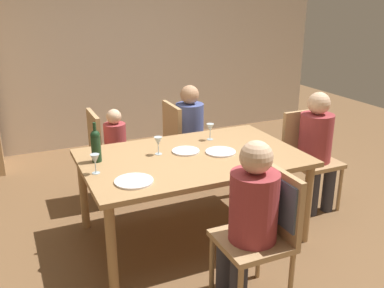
% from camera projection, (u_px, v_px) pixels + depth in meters
% --- Properties ---
extents(ground_plane, '(10.00, 10.00, 0.00)m').
position_uv_depth(ground_plane, '(192.00, 233.00, 3.73)').
color(ground_plane, brown).
extents(rear_room_partition, '(6.40, 0.12, 2.70)m').
position_uv_depth(rear_room_partition, '(106.00, 44.00, 5.67)').
color(rear_room_partition, beige).
rests_on(rear_room_partition, ground_plane).
extents(dining_table, '(1.77, 1.13, 0.73)m').
position_uv_depth(dining_table, '(192.00, 164.00, 3.52)').
color(dining_table, '#A87F51').
rests_on(dining_table, ground_plane).
extents(chair_near, '(0.46, 0.44, 0.92)m').
position_uv_depth(chair_near, '(269.00, 219.00, 2.77)').
color(chair_near, tan).
rests_on(chair_near, ground_plane).
extents(chair_right_end, '(0.44, 0.44, 0.92)m').
position_uv_depth(chair_right_end, '(308.00, 152.00, 4.13)').
color(chair_right_end, tan).
rests_on(chair_right_end, ground_plane).
extents(chair_far_right, '(0.44, 0.44, 0.92)m').
position_uv_depth(chair_far_right, '(182.00, 139.00, 4.49)').
color(chair_far_right, tan).
rests_on(chair_far_right, ground_plane).
extents(chair_far_left, '(0.44, 0.44, 0.92)m').
position_uv_depth(chair_far_left, '(107.00, 150.00, 4.18)').
color(chair_far_left, tan).
rests_on(chair_far_left, ground_plane).
extents(person_woman_host, '(0.36, 0.31, 1.15)m').
position_uv_depth(person_woman_host, '(250.00, 214.00, 2.69)').
color(person_woman_host, '#33333D').
rests_on(person_woman_host, ground_plane).
extents(person_man_bearded, '(0.31, 0.36, 1.14)m').
position_uv_depth(person_man_bearded, '(317.00, 143.00, 3.99)').
color(person_man_bearded, '#33333D').
rests_on(person_man_bearded, ground_plane).
extents(person_man_guest, '(0.34, 0.29, 1.10)m').
position_uv_depth(person_man_guest, '(192.00, 128.00, 4.50)').
color(person_man_guest, '#33333D').
rests_on(person_man_guest, ground_plane).
extents(person_child_small, '(0.25, 0.22, 0.94)m').
position_uv_depth(person_child_small, '(118.00, 146.00, 4.22)').
color(person_child_small, '#33333D').
rests_on(person_child_small, ground_plane).
extents(wine_bottle_tall_green, '(0.08, 0.08, 0.32)m').
position_uv_depth(wine_bottle_tall_green, '(96.00, 145.00, 3.33)').
color(wine_bottle_tall_green, '#19381E').
rests_on(wine_bottle_tall_green, dining_table).
extents(wine_glass_near_left, '(0.07, 0.07, 0.15)m').
position_uv_depth(wine_glass_near_left, '(210.00, 128.00, 3.85)').
color(wine_glass_near_left, silver).
rests_on(wine_glass_near_left, dining_table).
extents(wine_glass_centre, '(0.07, 0.07, 0.15)m').
position_uv_depth(wine_glass_centre, '(158.00, 142.00, 3.49)').
color(wine_glass_centre, silver).
rests_on(wine_glass_centre, dining_table).
extents(wine_glass_near_right, '(0.07, 0.07, 0.15)m').
position_uv_depth(wine_glass_near_right, '(95.00, 160.00, 3.11)').
color(wine_glass_near_right, silver).
rests_on(wine_glass_near_right, dining_table).
extents(dinner_plate_host, '(0.23, 0.23, 0.01)m').
position_uv_depth(dinner_plate_host, '(186.00, 151.00, 3.58)').
color(dinner_plate_host, white).
rests_on(dinner_plate_host, dining_table).
extents(dinner_plate_guest_left, '(0.28, 0.28, 0.01)m').
position_uv_depth(dinner_plate_guest_left, '(134.00, 181.00, 3.00)').
color(dinner_plate_guest_left, white).
rests_on(dinner_plate_guest_left, dining_table).
extents(dinner_plate_guest_right, '(0.25, 0.25, 0.01)m').
position_uv_depth(dinner_plate_guest_right, '(221.00, 152.00, 3.56)').
color(dinner_plate_guest_right, white).
rests_on(dinner_plate_guest_right, dining_table).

